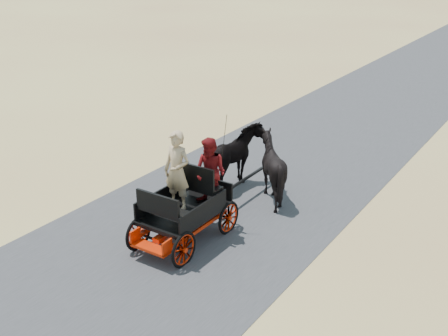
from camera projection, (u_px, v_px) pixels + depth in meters
The scene contains 7 objects.
ground at pixel (195, 226), 13.28m from camera, with size 140.00×140.00×0.00m, color tan.
road at pixel (195, 226), 13.28m from camera, with size 6.00×140.00×0.01m, color #38383A.
carriage at pixel (185, 225), 12.54m from camera, with size 1.30×2.40×0.72m, color black, non-canonical shape.
horse_left at pixel (236, 159), 14.94m from camera, with size 0.91×2.01×1.70m, color black.
horse_right at pixel (272, 168), 14.38m from camera, with size 1.37×1.54×1.70m, color black.
driver_man at pixel (177, 171), 12.20m from camera, with size 0.66×0.43×1.80m, color tan.
passenger_woman at pixel (210, 172), 12.41m from camera, with size 0.77×0.60×1.58m, color #660C0F.
Camera 1 is at (7.04, -9.43, 6.34)m, focal length 45.00 mm.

